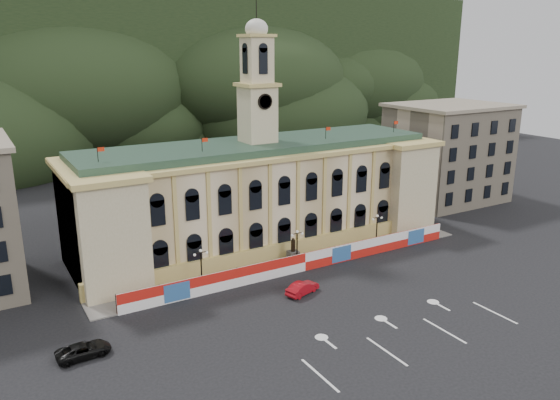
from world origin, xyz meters
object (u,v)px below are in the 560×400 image
statue (293,255)px  red_sedan (302,288)px  black_suv (84,350)px  lamp_center (297,245)px

statue → red_sedan: bearing=-115.1°
statue → red_sedan: size_ratio=0.75×
red_sedan → black_suv: (-25.87, -1.04, -0.05)m
statue → red_sedan: statue is taller
lamp_center → black_suv: size_ratio=0.98×
red_sedan → statue: bearing=-42.6°
lamp_center → red_sedan: (-4.13, -7.81, -2.31)m
statue → red_sedan: (-4.13, -8.81, -0.42)m
statue → lamp_center: 2.14m
statue → lamp_center: size_ratio=0.72×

